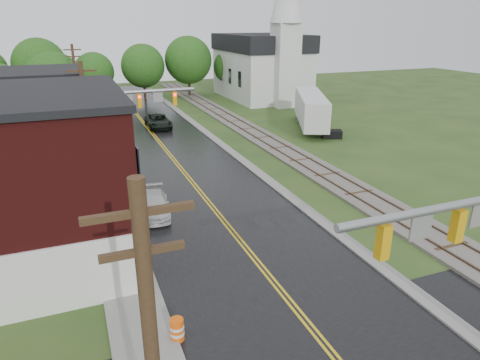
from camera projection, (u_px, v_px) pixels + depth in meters
main_road at (170, 155)px, 38.19m from camera, size 10.00×90.00×0.02m
curb_right at (210, 136)px, 44.40m from camera, size 0.80×70.00×0.12m
sidewalk_left at (103, 182)px, 31.70m from camera, size 2.40×50.00×0.12m
yellow_house at (25, 144)px, 29.81m from camera, size 8.00×7.00×6.40m
darkred_building at (46, 128)px, 38.34m from camera, size 7.00×6.00×4.40m
church at (264, 60)px, 63.71m from camera, size 10.40×18.40×20.00m
railroad at (251, 131)px, 45.95m from camera, size 3.20×80.00×0.30m
traffic_signal_near at (473, 237)px, 13.24m from camera, size 7.34×0.30×7.20m
traffic_signal_far at (130, 108)px, 32.64m from camera, size 7.34×0.43×7.20m
utility_pole_b at (88, 130)px, 27.23m from camera, size 1.80×0.28×9.00m
utility_pole_c at (77, 85)px, 46.41m from camera, size 1.80×0.28×9.00m
tree_left_c at (0, 97)px, 40.48m from camera, size 6.00×6.00×7.65m
tree_left_e at (57, 83)px, 47.33m from camera, size 6.40×6.40×8.16m
suv_dark at (158, 121)px, 47.67m from camera, size 2.49×5.29×1.46m
pickup_white at (154, 205)px, 26.30m from camera, size 2.31×4.59×1.28m
semi_trailer at (311, 109)px, 46.80m from camera, size 7.17×11.84×3.76m
construction_barrel at (177, 330)px, 15.91m from camera, size 0.67×0.67×0.92m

